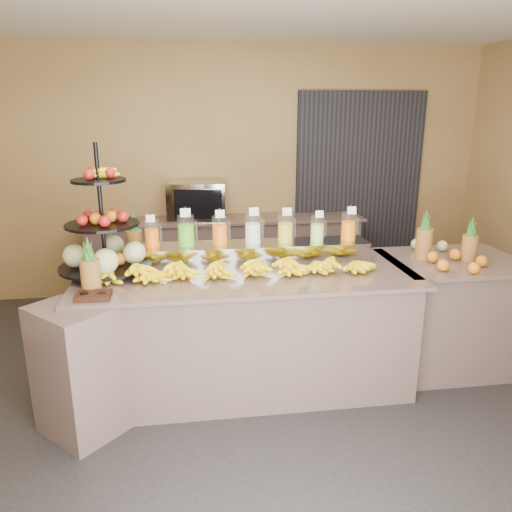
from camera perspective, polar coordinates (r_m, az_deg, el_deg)
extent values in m
plane|color=black|center=(3.85, -0.37, -16.62)|extent=(6.00, 6.00, 0.00)
cube|color=brown|center=(5.76, -3.83, 9.45)|extent=(6.00, 0.02, 2.80)
cube|color=black|center=(6.08, 11.59, 7.61)|extent=(1.50, 0.06, 2.20)
cube|color=gray|center=(3.89, -0.99, -8.65)|extent=(2.40, 0.90, 0.90)
cube|color=gray|center=(3.72, -1.03, -2.15)|extent=(2.50, 1.00, 0.03)
cube|color=gray|center=(3.58, -19.14, -11.99)|extent=(0.71, 0.71, 0.90)
cube|color=gray|center=(4.50, 21.01, -6.24)|extent=(1.00, 0.80, 0.90)
cube|color=gray|center=(4.35, 21.63, -0.56)|extent=(1.08, 0.88, 0.03)
cube|color=gray|center=(5.71, -3.45, -0.38)|extent=(3.00, 0.50, 0.90)
cube|color=gray|center=(5.59, -3.53, 4.19)|extent=(3.10, 0.55, 0.03)
cube|color=gray|center=(3.97, -0.36, 0.42)|extent=(1.85, 0.30, 0.15)
cylinder|color=silver|center=(3.89, -11.82, 2.48)|extent=(0.11, 0.11, 0.21)
cylinder|color=#EA5D00|center=(3.90, -11.79, 2.01)|extent=(0.11, 0.11, 0.14)
cylinder|color=gray|center=(3.89, -12.05, 3.18)|extent=(0.01, 0.01, 0.24)
cube|color=white|center=(3.82, -11.97, 4.21)|extent=(0.07, 0.02, 0.06)
cylinder|color=silver|center=(3.88, -8.00, 2.88)|extent=(0.13, 0.13, 0.24)
cylinder|color=#4AAF1B|center=(3.89, -7.98, 2.34)|extent=(0.12, 0.12, 0.16)
cylinder|color=gray|center=(3.88, -8.27, 3.69)|extent=(0.01, 0.01, 0.28)
cube|color=white|center=(3.79, -8.08, 4.92)|extent=(0.08, 0.02, 0.07)
cylinder|color=silver|center=(3.89, -4.16, 2.92)|extent=(0.12, 0.12, 0.22)
cylinder|color=orange|center=(3.90, -4.15, 2.41)|extent=(0.11, 0.11, 0.15)
cylinder|color=gray|center=(3.89, -4.41, 3.68)|extent=(0.01, 0.01, 0.27)
cube|color=white|center=(3.81, -4.14, 4.82)|extent=(0.07, 0.02, 0.06)
cylinder|color=silver|center=(3.92, -0.36, 3.12)|extent=(0.13, 0.13, 0.23)
cylinder|color=silver|center=(3.93, -0.36, 2.59)|extent=(0.12, 0.12, 0.16)
cylinder|color=gray|center=(3.91, -0.61, 3.91)|extent=(0.01, 0.01, 0.28)
cube|color=white|center=(3.83, -0.25, 5.09)|extent=(0.07, 0.02, 0.06)
cylinder|color=silver|center=(3.96, 3.37, 3.19)|extent=(0.12, 0.12, 0.23)
cylinder|color=gold|center=(3.97, 3.37, 2.68)|extent=(0.12, 0.12, 0.15)
cylinder|color=gray|center=(3.96, 3.14, 3.94)|extent=(0.01, 0.01, 0.27)
cube|color=white|center=(3.88, 3.58, 5.08)|extent=(0.07, 0.02, 0.06)
cylinder|color=silver|center=(4.02, 7.01, 3.12)|extent=(0.11, 0.11, 0.20)
cylinder|color=#9BDF51|center=(4.03, 6.99, 2.67)|extent=(0.10, 0.10, 0.14)
cylinder|color=gray|center=(4.02, 6.81, 3.78)|extent=(0.01, 0.01, 0.24)
cube|color=white|center=(3.95, 7.26, 4.76)|extent=(0.06, 0.02, 0.06)
cylinder|color=silver|center=(4.09, 10.54, 3.35)|extent=(0.12, 0.12, 0.22)
cylinder|color=#FC6E00|center=(4.10, 10.51, 2.87)|extent=(0.11, 0.11, 0.15)
cylinder|color=gray|center=(4.09, 10.33, 4.07)|extent=(0.01, 0.01, 0.26)
cube|color=white|center=(4.01, 10.89, 5.14)|extent=(0.07, 0.02, 0.06)
ellipsoid|color=yellow|center=(3.66, -16.18, -2.02)|extent=(0.24, 0.18, 0.10)
ellipsoid|color=yellow|center=(3.64, -12.26, -1.87)|extent=(0.24, 0.18, 0.10)
ellipsoid|color=yellow|center=(3.63, -8.30, -1.72)|extent=(0.24, 0.18, 0.10)
ellipsoid|color=yellow|center=(3.63, -4.33, -1.56)|extent=(0.24, 0.18, 0.10)
ellipsoid|color=yellow|center=(3.66, -0.40, -1.39)|extent=(0.24, 0.18, 0.10)
ellipsoid|color=yellow|center=(3.70, 3.46, -1.22)|extent=(0.24, 0.18, 0.10)
ellipsoid|color=yellow|center=(3.75, 7.22, -1.04)|extent=(0.24, 0.18, 0.10)
ellipsoid|color=yellow|center=(3.83, 10.86, -0.87)|extent=(0.24, 0.18, 0.10)
ellipsoid|color=yellow|center=(3.62, -13.51, -0.86)|extent=(0.20, 0.16, 0.09)
ellipsoid|color=yellow|center=(3.61, -9.06, -0.69)|extent=(0.20, 0.16, 0.09)
ellipsoid|color=yellow|center=(3.61, -4.59, -0.51)|extent=(0.20, 0.16, 0.09)
ellipsoid|color=yellow|center=(3.64, -0.17, -0.32)|extent=(0.20, 0.16, 0.09)
ellipsoid|color=yellow|center=(3.68, 4.17, -0.14)|extent=(0.20, 0.16, 0.09)
ellipsoid|color=yellow|center=(3.75, 8.37, 0.03)|extent=(0.20, 0.16, 0.09)
cylinder|color=black|center=(3.76, -17.29, 5.05)|extent=(0.03, 0.03, 0.95)
cylinder|color=black|center=(3.86, -16.76, -1.11)|extent=(0.79, 0.79, 0.02)
cylinder|color=black|center=(3.78, -17.15, 3.48)|extent=(0.61, 0.61, 0.02)
cylinder|color=black|center=(3.72, -17.56, 8.24)|extent=(0.44, 0.44, 0.02)
sphere|color=#C0BF84|center=(3.80, -13.74, 0.45)|extent=(0.18, 0.18, 0.18)
sphere|color=maroon|center=(3.75, -14.98, 4.37)|extent=(0.08, 0.08, 0.08)
sphere|color=orange|center=(3.86, -18.38, -0.35)|extent=(0.10, 0.10, 0.10)
cube|color=black|center=(3.39, -18.11, -4.32)|extent=(0.22, 0.17, 0.03)
cylinder|color=brown|center=(3.49, -18.38, -2.13)|extent=(0.13, 0.13, 0.22)
cone|color=#1B4918|center=(3.43, -18.66, 0.87)|extent=(0.06, 0.06, 0.16)
cylinder|color=brown|center=(4.13, -13.71, 1.24)|extent=(0.13, 0.13, 0.24)
cone|color=#1B4918|center=(4.09, -13.89, 3.94)|extent=(0.06, 0.06, 0.16)
cylinder|color=brown|center=(4.27, 18.63, 1.36)|extent=(0.13, 0.13, 0.25)
cylinder|color=brown|center=(4.35, 23.20, 0.88)|extent=(0.12, 0.12, 0.21)
ellipsoid|color=orange|center=(4.14, 22.00, -0.53)|extent=(0.37, 0.25, 0.09)
cube|color=gray|center=(5.53, -6.71, 6.32)|extent=(0.67, 0.50, 0.42)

